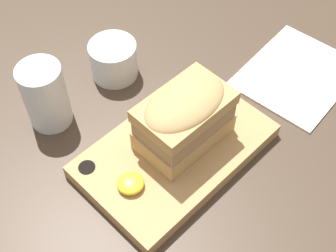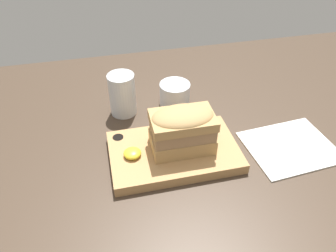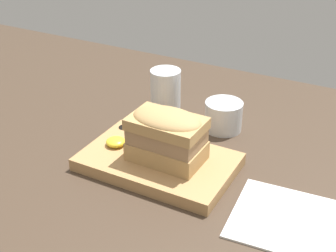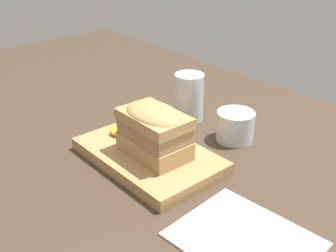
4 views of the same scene
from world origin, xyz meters
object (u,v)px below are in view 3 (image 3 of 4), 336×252
(serving_board, at_px, (158,162))
(wine_glass, at_px, (223,117))
(napkin, at_px, (294,222))
(water_glass, at_px, (166,97))
(sandwich, at_px, (167,134))

(serving_board, bearing_deg, wine_glass, 75.34)
(wine_glass, bearing_deg, napkin, -46.30)
(wine_glass, bearing_deg, water_glass, -178.24)
(serving_board, distance_m, napkin, 0.28)
(serving_board, height_order, water_glass, water_glass)
(water_glass, height_order, wine_glass, water_glass)
(serving_board, bearing_deg, water_glass, 114.73)
(water_glass, bearing_deg, sandwich, -60.80)
(napkin, bearing_deg, water_glass, 147.85)
(water_glass, xyz_separation_m, wine_glass, (0.14, 0.00, -0.02))
(wine_glass, distance_m, napkin, 0.33)
(water_glass, bearing_deg, napkin, -32.15)
(serving_board, height_order, sandwich, sandwich)
(water_glass, relative_size, napkin, 0.53)
(sandwich, xyz_separation_m, wine_glass, (0.03, 0.20, -0.05))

